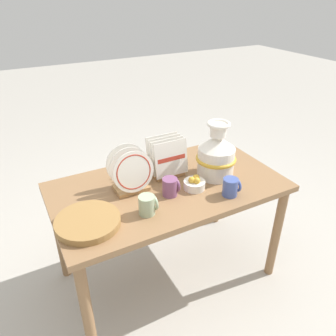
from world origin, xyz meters
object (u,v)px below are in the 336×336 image
object	(u,v)px
ceramic_vase	(216,155)
mug_cobalt_glaze	(231,187)
fruit_bowl	(194,184)
dish_rack_round_plates	(131,174)
mug_sage_glaze	(148,205)
mug_plum_glaze	(171,187)
dish_rack_square_plates	(167,160)
wicker_charger_stack	(88,222)

from	to	relation	value
ceramic_vase	mug_cobalt_glaze	size ratio (longest dim) A/B	3.36
mug_cobalt_glaze	fruit_bowl	world-z (taller)	mug_cobalt_glaze
dish_rack_round_plates	mug_sage_glaze	distance (m)	0.24
mug_plum_glaze	ceramic_vase	bearing A→B (deg)	9.97
dish_rack_square_plates	mug_cobalt_glaze	size ratio (longest dim) A/B	2.30
dish_rack_round_plates	mug_cobalt_glaze	bearing A→B (deg)	-32.65
dish_rack_round_plates	mug_sage_glaze	bearing A→B (deg)	-92.08
wicker_charger_stack	mug_cobalt_glaze	bearing A→B (deg)	-8.40
ceramic_vase	mug_cobalt_glaze	xyz separation A→B (m)	(-0.05, -0.21, -0.09)
dish_rack_round_plates	dish_rack_square_plates	distance (m)	0.27
mug_plum_glaze	mug_sage_glaze	world-z (taller)	same
ceramic_vase	dish_rack_square_plates	xyz separation A→B (m)	(-0.25, 0.15, -0.04)
ceramic_vase	mug_sage_glaze	world-z (taller)	ceramic_vase
dish_rack_square_plates	mug_sage_glaze	size ratio (longest dim) A/B	2.30
dish_rack_square_plates	mug_cobalt_glaze	world-z (taller)	dish_rack_square_plates
dish_rack_round_plates	dish_rack_square_plates	size ratio (longest dim) A/B	1.09
ceramic_vase	wicker_charger_stack	size ratio (longest dim) A/B	1.09
wicker_charger_stack	mug_sage_glaze	xyz separation A→B (m)	(0.29, -0.05, 0.03)
mug_cobalt_glaze	fruit_bowl	bearing A→B (deg)	133.72
mug_plum_glaze	mug_cobalt_glaze	bearing A→B (deg)	-28.26
dish_rack_square_plates	wicker_charger_stack	world-z (taller)	dish_rack_square_plates
mug_plum_glaze	mug_cobalt_glaze	world-z (taller)	same
mug_cobalt_glaze	fruit_bowl	distance (m)	0.20
ceramic_vase	mug_plum_glaze	distance (m)	0.35
dish_rack_round_plates	mug_cobalt_glaze	world-z (taller)	dish_rack_round_plates
dish_rack_round_plates	fruit_bowl	bearing A→B (deg)	-24.82
wicker_charger_stack	mug_sage_glaze	bearing A→B (deg)	-9.80
dish_rack_square_plates	mug_plum_glaze	xyz separation A→B (m)	(-0.09, -0.21, -0.04)
fruit_bowl	dish_rack_round_plates	bearing A→B (deg)	155.18
mug_sage_glaze	fruit_bowl	xyz separation A→B (m)	(0.33, 0.08, -0.02)
mug_plum_glaze	fruit_bowl	bearing A→B (deg)	-3.06
wicker_charger_stack	mug_cobalt_glaze	xyz separation A→B (m)	(0.76, -0.11, 0.03)
ceramic_vase	fruit_bowl	world-z (taller)	ceramic_vase
dish_rack_square_plates	dish_rack_round_plates	bearing A→B (deg)	-165.53
dish_rack_round_plates	mug_cobalt_glaze	size ratio (longest dim) A/B	2.50
dish_rack_square_plates	wicker_charger_stack	bearing A→B (deg)	-156.03
ceramic_vase	mug_plum_glaze	size ratio (longest dim) A/B	3.36
dish_rack_round_plates	wicker_charger_stack	bearing A→B (deg)	-148.86
mug_cobalt_glaze	wicker_charger_stack	bearing A→B (deg)	171.60
dish_rack_square_plates	fruit_bowl	distance (m)	0.23
wicker_charger_stack	dish_rack_square_plates	bearing A→B (deg)	23.97
mug_cobalt_glaze	ceramic_vase	bearing A→B (deg)	77.76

